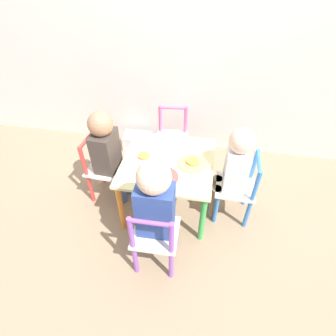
# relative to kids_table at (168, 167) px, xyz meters

# --- Properties ---
(ground_plane) EXTENTS (6.00, 6.00, 0.00)m
(ground_plane) POSITION_rel_kids_table_xyz_m (0.00, 0.00, -0.37)
(ground_plane) COLOR #8C755B
(kids_table) EXTENTS (0.61, 0.61, 0.43)m
(kids_table) POSITION_rel_kids_table_xyz_m (0.00, 0.00, 0.00)
(kids_table) COLOR beige
(kids_table) RESTS_ON ground_plane
(chair_red) EXTENTS (0.27, 0.27, 0.52)m
(chair_red) POSITION_rel_kids_table_xyz_m (-0.49, 0.03, -0.11)
(chair_red) COLOR silver
(chair_red) RESTS_ON ground_plane
(chair_blue) EXTENTS (0.26, 0.26, 0.52)m
(chair_blue) POSITION_rel_kids_table_xyz_m (0.49, -0.01, -0.11)
(chair_blue) COLOR silver
(chair_blue) RESTS_ON ground_plane
(chair_purple) EXTENTS (0.27, 0.27, 0.52)m
(chair_purple) POSITION_rel_kids_table_xyz_m (0.01, -0.49, -0.11)
(chair_purple) COLOR silver
(chair_purple) RESTS_ON ground_plane
(chair_pink) EXTENTS (0.29, 0.29, 0.52)m
(chair_pink) POSITION_rel_kids_table_xyz_m (-0.05, 0.49, -0.11)
(chair_pink) COLOR silver
(chair_pink) RESTS_ON ground_plane
(child_left) EXTENTS (0.22, 0.21, 0.73)m
(child_left) POSITION_rel_kids_table_xyz_m (-0.43, 0.02, 0.08)
(child_left) COLOR #4C608E
(child_left) RESTS_ON ground_plane
(child_right) EXTENTS (0.22, 0.20, 0.73)m
(child_right) POSITION_rel_kids_table_xyz_m (0.43, -0.01, 0.07)
(child_right) COLOR #7A6B5B
(child_right) RESTS_ON ground_plane
(child_front) EXTENTS (0.20, 0.22, 0.78)m
(child_front) POSITION_rel_kids_table_xyz_m (0.01, -0.43, 0.11)
(child_front) COLOR #4C608E
(child_front) RESTS_ON ground_plane
(plate_left) EXTENTS (0.18, 0.18, 0.03)m
(plate_left) POSITION_rel_kids_table_xyz_m (-0.16, 0.00, 0.07)
(plate_left) COLOR white
(plate_left) RESTS_ON kids_table
(plate_right) EXTENTS (0.19, 0.19, 0.03)m
(plate_right) POSITION_rel_kids_table_xyz_m (0.16, 0.00, 0.07)
(plate_right) COLOR #EADB66
(plate_right) RESTS_ON kids_table
(plate_front) EXTENTS (0.19, 0.19, 0.03)m
(plate_front) POSITION_rel_kids_table_xyz_m (-0.00, -0.16, 0.07)
(plate_front) COLOR #E54C47
(plate_front) RESTS_ON kids_table
(storage_bin) EXTENTS (0.28, 0.17, 0.14)m
(storage_bin) POSITION_rel_kids_table_xyz_m (-0.40, 0.65, -0.30)
(storage_bin) COLOR silver
(storage_bin) RESTS_ON ground_plane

